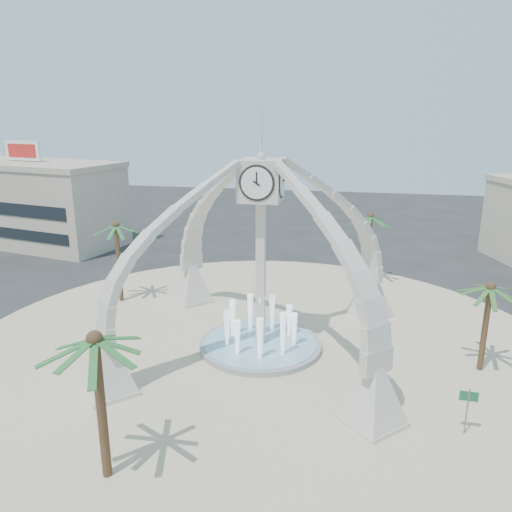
% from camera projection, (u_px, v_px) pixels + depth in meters
% --- Properties ---
extents(ground, '(140.00, 140.00, 0.00)m').
position_uv_depth(ground, '(261.00, 348.00, 32.89)').
color(ground, '#282828').
rests_on(ground, ground).
extents(plaza, '(40.00, 40.00, 0.06)m').
position_uv_depth(plaza, '(261.00, 348.00, 32.88)').
color(plaza, '#C8B194').
rests_on(plaza, ground).
extents(clock_tower, '(17.94, 17.94, 16.30)m').
position_uv_depth(clock_tower, '(261.00, 253.00, 31.10)').
color(clock_tower, beige).
rests_on(clock_tower, ground).
extents(fountain, '(8.00, 8.00, 3.62)m').
position_uv_depth(fountain, '(261.00, 344.00, 32.81)').
color(fountain, '#959598').
rests_on(fountain, ground).
extents(building_nw, '(23.75, 13.73, 11.90)m').
position_uv_depth(building_nw, '(30.00, 202.00, 58.49)').
color(building_nw, '#BBA992').
rests_on(building_nw, ground).
extents(palm_east, '(4.35, 4.35, 6.02)m').
position_uv_depth(palm_east, '(491.00, 288.00, 28.62)').
color(palm_east, brown).
rests_on(palm_east, ground).
extents(palm_west, '(4.34, 4.34, 7.09)m').
position_uv_depth(palm_west, '(116.00, 227.00, 39.37)').
color(palm_west, brown).
rests_on(palm_west, ground).
extents(palm_north, '(5.19, 5.19, 6.99)m').
position_uv_depth(palm_north, '(371.00, 217.00, 43.58)').
color(palm_north, brown).
rests_on(palm_north, ground).
extents(palm_south, '(5.59, 5.59, 7.20)m').
position_uv_depth(palm_south, '(95.00, 341.00, 19.57)').
color(palm_south, brown).
rests_on(palm_south, ground).
extents(street_sign, '(0.92, 0.08, 2.50)m').
position_uv_depth(street_sign, '(468.00, 402.00, 23.55)').
color(street_sign, slate).
rests_on(street_sign, ground).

